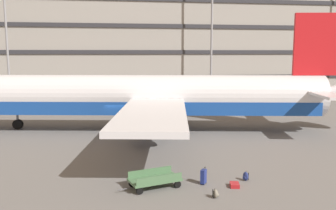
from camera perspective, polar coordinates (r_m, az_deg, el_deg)
The scene contains 10 objects.
ground_plane at distance 32.29m, azimuth -7.55°, elevation -4.17°, with size 600.00×600.00×0.00m, color slate.
terminal_structure at distance 74.25m, azimuth -8.60°, elevation 10.00°, with size 173.33×16.86×18.56m.
airliner at distance 32.29m, azimuth -2.56°, elevation 1.27°, with size 36.61×29.80×10.24m.
light_mast_left at distance 63.46m, azimuth -24.17°, elevation 12.83°, with size 1.80×0.50×22.09m.
light_mast_center_left at distance 63.92m, azimuth 6.92°, elevation 14.39°, with size 1.80×0.50×24.16m.
suitcase_purple at distance 19.63m, azimuth 5.58°, elevation -11.07°, with size 0.40×0.44×0.93m.
suitcase_navy at distance 19.57m, azimuth 10.39°, elevation -12.22°, with size 0.57×0.71×0.20m.
backpack_large at distance 20.52m, azimuth 12.06°, elevation -10.90°, with size 0.36×0.41×0.54m.
backpack_teal at distance 18.04m, azimuth 7.48°, elevation -13.63°, with size 0.29×0.39×0.47m.
baggage_cart at distance 19.09m, azimuth -2.11°, elevation -11.59°, with size 3.36×1.97×0.82m.
Camera 1 is at (-0.73, -31.53, 6.90)m, focal length 38.89 mm.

